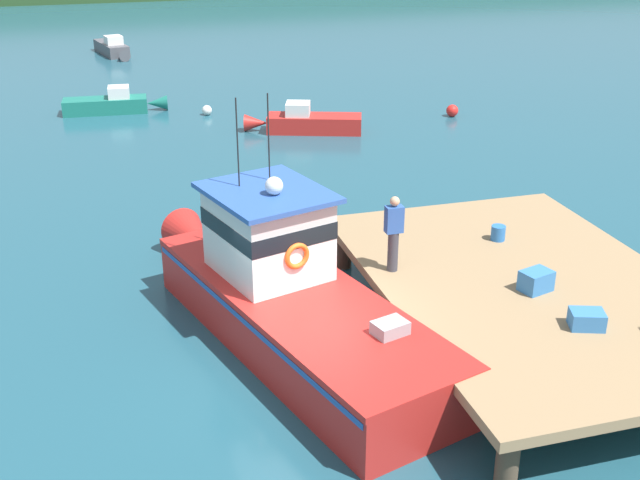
# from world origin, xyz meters

# --- Properties ---
(ground_plane) EXTENTS (200.00, 200.00, 0.00)m
(ground_plane) POSITION_xyz_m (0.00, 0.00, 0.00)
(ground_plane) COLOR #1E4C5B
(dock) EXTENTS (6.00, 9.00, 1.20)m
(dock) POSITION_xyz_m (4.80, 0.00, 1.07)
(dock) COLOR #4C3D2D
(dock) RESTS_ON ground
(main_fishing_boat) EXTENTS (4.73, 9.91, 4.80)m
(main_fishing_boat) POSITION_xyz_m (0.04, 1.29, 1.01)
(main_fishing_boat) COLOR red
(main_fishing_boat) RESTS_ON ground
(crate_stack_mid_dock) EXTENTS (0.70, 0.59, 0.42)m
(crate_stack_mid_dock) POSITION_xyz_m (4.72, -0.38, 1.41)
(crate_stack_mid_dock) COLOR #3370B2
(crate_stack_mid_dock) RESTS_ON dock
(crate_stack_near_edge) EXTENTS (0.71, 0.61, 0.32)m
(crate_stack_near_edge) POSITION_xyz_m (4.86, -1.93, 1.36)
(crate_stack_near_edge) COLOR #3370B2
(crate_stack_near_edge) RESTS_ON dock
(bait_bucket) EXTENTS (0.32, 0.32, 0.34)m
(bait_bucket) POSITION_xyz_m (5.19, 2.08, 1.37)
(bait_bucket) COLOR #2866B2
(bait_bucket) RESTS_ON dock
(deckhand_by_the_boat) EXTENTS (0.36, 0.22, 1.63)m
(deckhand_by_the_boat) POSITION_xyz_m (2.34, 1.27, 2.06)
(deckhand_by_the_boat) COLOR #383842
(deckhand_by_the_boat) RESTS_ON dock
(moored_boat_far_left) EXTENTS (4.28, 1.32, 1.08)m
(moored_boat_far_left) POSITION_xyz_m (-2.52, 21.01, 0.37)
(moored_boat_far_left) COLOR #196B5B
(moored_boat_far_left) RESTS_ON ground
(moored_boat_outer_mooring) EXTENTS (1.87, 4.43, 1.11)m
(moored_boat_outer_mooring) POSITION_xyz_m (-1.91, 34.20, 0.38)
(moored_boat_outer_mooring) COLOR #4C4C51
(moored_boat_outer_mooring) RESTS_ON ground
(moored_boat_mid_harbor) EXTENTS (4.51, 2.29, 1.14)m
(moored_boat_mid_harbor) POSITION_xyz_m (4.44, 15.95, 0.39)
(moored_boat_mid_harbor) COLOR red
(moored_boat_mid_harbor) RESTS_ON ground
(mooring_buoy_inshore) EXTENTS (0.40, 0.40, 0.40)m
(mooring_buoy_inshore) POSITION_xyz_m (1.17, 19.51, 0.20)
(mooring_buoy_inshore) COLOR silver
(mooring_buoy_inshore) RESTS_ON ground
(mooring_buoy_outer) EXTENTS (0.49, 0.49, 0.49)m
(mooring_buoy_outer) POSITION_xyz_m (10.78, 16.51, 0.24)
(mooring_buoy_outer) COLOR red
(mooring_buoy_outer) RESTS_ON ground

